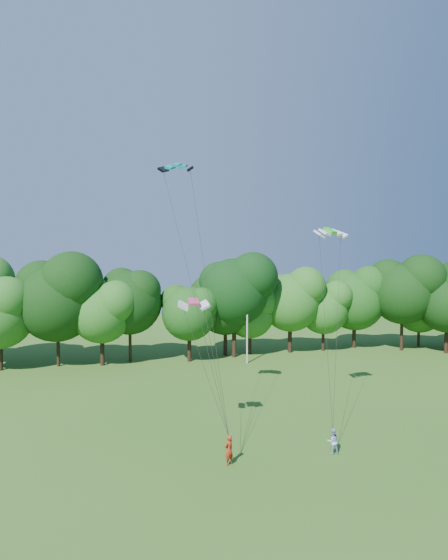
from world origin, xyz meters
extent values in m
plane|color=#2D5818|center=(0.00, 0.00, 0.00)|extent=(160.00, 160.00, 0.00)
cylinder|color=#AEADA5|center=(5.12, 32.40, 4.24)|extent=(0.21, 0.21, 8.49)
cube|color=#AEADA5|center=(5.12, 32.40, 8.28)|extent=(1.62, 0.66, 0.08)
imported|color=#AC2F16|center=(-1.74, 7.90, 0.90)|extent=(0.79, 0.74, 1.81)
imported|color=#A6B9E7|center=(4.99, 8.19, 0.81)|extent=(0.80, 0.63, 1.62)
cube|color=#048B8B|center=(-4.33, 13.73, 18.85)|extent=(2.61, 1.74, 0.49)
cube|color=green|center=(7.38, 14.40, 14.47)|extent=(2.71, 1.69, 0.57)
cube|color=#C83766|center=(-3.50, 10.93, 9.53)|extent=(2.08, 1.06, 0.44)
cylinder|color=black|center=(4.25, 35.78, 2.35)|extent=(0.51, 0.51, 4.70)
ellipsoid|color=black|center=(4.25, 35.78, 8.54)|extent=(9.39, 9.39, 10.24)
cylinder|color=black|center=(30.99, 37.67, 1.82)|extent=(0.43, 0.43, 3.63)
ellipsoid|color=#1F5018|center=(30.99, 37.67, 6.60)|extent=(7.26, 7.26, 7.92)
camera|label=1|loc=(-6.52, -17.12, 12.35)|focal=28.00mm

